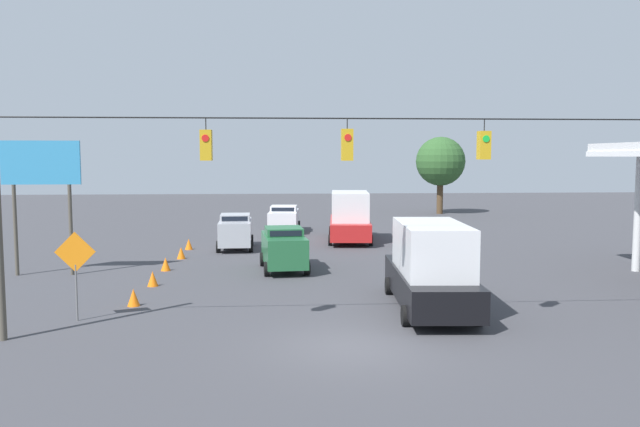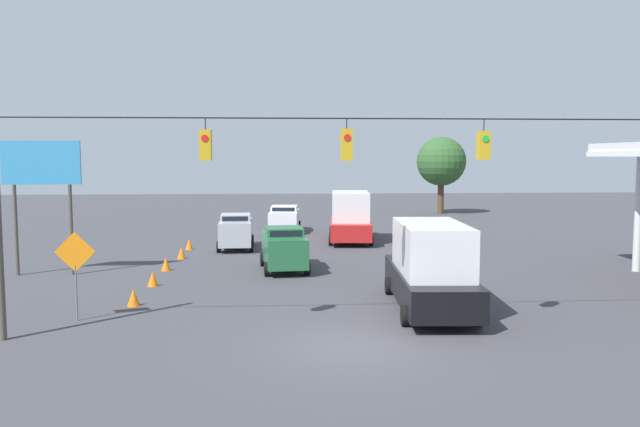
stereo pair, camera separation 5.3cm
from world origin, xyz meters
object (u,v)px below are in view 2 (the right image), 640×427
at_px(box_truck_black_crossing_near, 430,267).
at_px(traffic_cone_fifth, 189,244).
at_px(overhead_signal_span, 346,186).
at_px(box_truck_red_oncoming_deep, 350,217).
at_px(sedan_silver_withflow_far, 236,231).
at_px(tree_horizon_left, 441,162).
at_px(sedan_white_withflow_deep, 284,218).
at_px(traffic_cone_nearest, 133,297).
at_px(work_zone_sign, 75,259).
at_px(roadside_billboard, 42,177).
at_px(traffic_cone_third, 166,264).
at_px(traffic_cone_fourth, 181,253).
at_px(traffic_cone_second, 153,279).
at_px(sedan_green_withflow_mid, 284,248).

distance_m(box_truck_black_crossing_near, traffic_cone_fifth, 17.63).
relative_size(overhead_signal_span, box_truck_black_crossing_near, 2.85).
bearing_deg(traffic_cone_fifth, box_truck_red_oncoming_deep, -162.85).
xyz_separation_m(sedan_silver_withflow_far, tree_horizon_left, (-17.05, -20.41, 3.68)).
distance_m(sedan_white_withflow_deep, traffic_cone_fifth, 9.44).
height_order(box_truck_red_oncoming_deep, traffic_cone_nearest, box_truck_red_oncoming_deep).
bearing_deg(sedan_white_withflow_deep, box_truck_red_oncoming_deep, 129.62).
xyz_separation_m(work_zone_sign, tree_horizon_left, (-21.04, -35.55, 2.71)).
distance_m(sedan_silver_withflow_far, box_truck_red_oncoming_deep, 7.37).
bearing_deg(roadside_billboard, sedan_white_withflow_deep, -125.62).
relative_size(box_truck_red_oncoming_deep, box_truck_black_crossing_near, 0.99).
distance_m(work_zone_sign, tree_horizon_left, 41.40).
bearing_deg(tree_horizon_left, traffic_cone_third, 53.70).
bearing_deg(sedan_white_withflow_deep, traffic_cone_fourth, 63.87).
xyz_separation_m(traffic_cone_second, tree_horizon_left, (-19.70, -30.36, 4.40)).
height_order(sedan_green_withflow_mid, box_truck_black_crossing_near, box_truck_black_crossing_near).
height_order(box_truck_red_oncoming_deep, box_truck_black_crossing_near, box_truck_red_oncoming_deep).
relative_size(traffic_cone_second, work_zone_sign, 0.21).
relative_size(traffic_cone_third, roadside_billboard, 0.10).
bearing_deg(traffic_cone_third, sedan_green_withflow_mid, 177.09).
bearing_deg(traffic_cone_fourth, sedan_green_withflow_mid, 145.42).
height_order(box_truck_black_crossing_near, tree_horizon_left, tree_horizon_left).
bearing_deg(traffic_cone_third, traffic_cone_fifth, -91.29).
bearing_deg(traffic_cone_fourth, traffic_cone_fifth, -89.02).
bearing_deg(box_truck_black_crossing_near, traffic_cone_third, -37.72).
height_order(overhead_signal_span, sedan_silver_withflow_far, overhead_signal_span).
bearing_deg(sedan_green_withflow_mid, traffic_cone_second, 30.67).
height_order(sedan_green_withflow_mid, work_zone_sign, work_zone_sign).
relative_size(roadside_billboard, tree_horizon_left, 0.85).
height_order(traffic_cone_second, traffic_cone_fourth, same).
bearing_deg(traffic_cone_third, sedan_silver_withflow_far, -112.74).
bearing_deg(sedan_white_withflow_deep, box_truck_black_crossing_near, 102.07).
bearing_deg(sedan_silver_withflow_far, traffic_cone_second, 75.08).
bearing_deg(traffic_cone_nearest, traffic_cone_fifth, -90.28).
xyz_separation_m(sedan_white_withflow_deep, work_zone_sign, (6.79, 22.77, 1.04)).
bearing_deg(roadside_billboard, sedan_silver_withflow_far, -137.42).
height_order(roadside_billboard, tree_horizon_left, tree_horizon_left).
relative_size(overhead_signal_span, box_truck_red_oncoming_deep, 2.87).
bearing_deg(traffic_cone_second, sedan_white_withflow_deep, -107.21).
distance_m(sedan_white_withflow_deep, tree_horizon_left, 19.50).
xyz_separation_m(sedan_green_withflow_mid, traffic_cone_fourth, (5.18, -3.57, -0.73)).
relative_size(overhead_signal_span, work_zone_sign, 6.96).
distance_m(overhead_signal_span, traffic_cone_nearest, 8.96).
relative_size(traffic_cone_nearest, roadside_billboard, 0.10).
height_order(overhead_signal_span, work_zone_sign, overhead_signal_span).
xyz_separation_m(sedan_green_withflow_mid, work_zone_sign, (6.63, 8.33, 0.96)).
bearing_deg(traffic_cone_second, tree_horizon_left, -122.99).
height_order(sedan_white_withflow_deep, traffic_cone_fourth, sedan_white_withflow_deep).
relative_size(traffic_cone_nearest, work_zone_sign, 0.21).
xyz_separation_m(sedan_green_withflow_mid, sedan_white_withflow_deep, (-0.15, -14.44, -0.08)).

